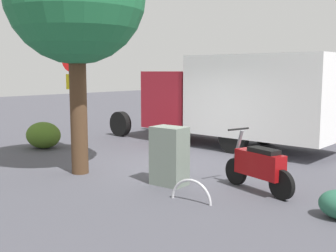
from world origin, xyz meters
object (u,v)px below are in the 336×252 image
box_truck_near (235,96)px  utility_cabinet (169,156)px  bike_rack_hoop (191,202)px  stop_sign (74,82)px  motorcycle (259,166)px

box_truck_near → utility_cabinet: size_ratio=6.42×
box_truck_near → bike_rack_hoop: size_ratio=9.26×
box_truck_near → utility_cabinet: box_truck_near is taller
utility_cabinet → box_truck_near: bearing=-73.0°
stop_sign → utility_cabinet: (-4.55, 0.94, -1.44)m
utility_cabinet → bike_rack_hoop: size_ratio=1.44×
utility_cabinet → motorcycle: bearing=-155.2°
bike_rack_hoop → stop_sign: bearing=-15.4°
box_truck_near → bike_rack_hoop: bearing=114.8°
motorcycle → utility_cabinet: size_ratio=1.44×
motorcycle → utility_cabinet: (1.67, 0.77, 0.09)m
stop_sign → bike_rack_hoop: bearing=164.6°
stop_sign → utility_cabinet: bearing=168.3°
motorcycle → bike_rack_hoop: size_ratio=2.08×
motorcycle → stop_sign: (6.22, -0.18, 1.53)m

